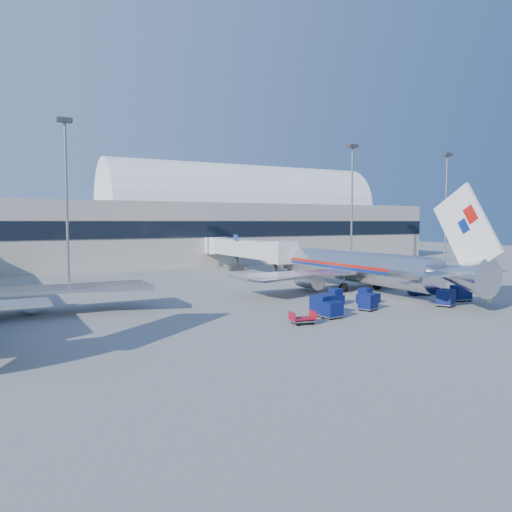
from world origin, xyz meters
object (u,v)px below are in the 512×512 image
mast_west (66,175)px  cart_train_a (368,302)px  cart_solo_far (461,293)px  ramp_worker (489,294)px  barrier_near (418,285)px  barrier_far (454,282)px  barrier_mid (436,283)px  cart_solo_near (446,297)px  airliner_main (356,266)px  mast_east (352,187)px  tug_right (419,289)px  cart_train_b (323,305)px  mast_far_east (446,191)px  jetbridge_near (242,248)px  tug_lead (368,296)px  tug_left (332,297)px  cart_open_red (303,320)px  cart_train_c (332,309)px

mast_west → cart_train_a: bearing=-59.6°
cart_solo_far → ramp_worker: (1.77, -2.08, -0.01)m
barrier_near → barrier_far: size_ratio=1.00×
barrier_mid → cart_solo_near: (-11.11, -11.15, 0.45)m
airliner_main → ramp_worker: 15.52m
mast_east → cart_solo_near: bearing=-116.8°
barrier_mid → cart_solo_near: 15.75m
barrier_mid → tug_right: bearing=-150.1°
cart_train_b → ramp_worker: bearing=-20.1°
barrier_mid → ramp_worker: size_ratio=1.70×
mast_west → ramp_worker: (36.07, -39.63, -13.91)m
mast_far_east → tug_right: mast_far_east is taller
mast_far_east → tug_right: (-41.40, -32.43, -14.04)m
ramp_worker → cart_solo_far: bearing=29.0°
mast_far_east → barrier_mid: size_ratio=7.53×
jetbridge_near → mast_east: size_ratio=1.22×
ramp_worker → barrier_far: bearing=-47.6°
barrier_far → tug_lead: (-20.23, -6.23, 0.31)m
jetbridge_near → mast_west: bearing=-178.3°
barrier_far → tug_left: tug_left is taller
airliner_main → tug_left: (-8.96, -7.20, -2.18)m
mast_east → barrier_far: size_ratio=7.53×
barrier_near → mast_east: bearing=66.8°
barrier_near → ramp_worker: (-1.93, -11.63, 0.43)m
mast_west → tug_right: mast_west is taller
tug_left → cart_train_b: bearing=128.9°
mast_far_east → tug_right: size_ratio=8.20×
barrier_far → cart_solo_far: (-10.29, -9.55, 0.44)m
tug_lead → cart_solo_far: 10.48m
tug_left → cart_open_red: 10.73m
cart_train_b → mast_east: bearing=34.6°
airliner_main → barrier_near: (8.00, -2.51, -2.48)m
mast_far_east → cart_solo_near: (-44.81, -39.15, -13.89)m
airliner_main → cart_train_c: (-13.52, -13.23, -2.13)m
mast_far_east → barrier_near: size_ratio=7.53×
tug_right → cart_train_b: bearing=-149.0°
cart_train_a → cart_solo_near: cart_solo_near is taller
mast_east → cart_solo_far: 43.01m
mast_west → ramp_worker: 55.37m
mast_far_east → cart_train_b: bearing=-147.4°
cart_train_b → cart_solo_far: 17.79m
cart_train_b → cart_train_c: (-0.04, -1.34, -0.21)m
tug_left → barrier_near: bearing=-81.8°
mast_west → cart_open_red: bearing=-72.0°
jetbridge_near → cart_open_red: 43.16m
tug_left → cart_solo_near: bearing=-132.4°
barrier_mid → cart_solo_near: size_ratio=1.28×
barrier_near → cart_solo_far: bearing=-111.1°
tug_left → cart_train_b: cart_train_b is taller
barrier_near → tug_right: (-4.40, -4.43, 0.30)m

